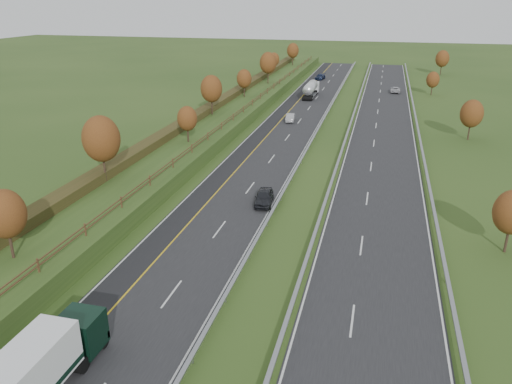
% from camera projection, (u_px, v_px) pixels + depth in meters
% --- Properties ---
extents(ground, '(400.00, 400.00, 0.00)m').
position_uv_depth(ground, '(325.00, 147.00, 77.26)').
color(ground, '#2C4619').
rests_on(ground, ground).
extents(near_carriageway, '(10.50, 200.00, 0.04)m').
position_uv_depth(near_carriageway, '(281.00, 136.00, 83.59)').
color(near_carriageway, black).
rests_on(near_carriageway, ground).
extents(far_carriageway, '(10.50, 200.00, 0.04)m').
position_uv_depth(far_carriageway, '(382.00, 142.00, 79.81)').
color(far_carriageway, black).
rests_on(far_carriageway, ground).
extents(hard_shoulder, '(3.00, 200.00, 0.04)m').
position_uv_depth(hard_shoulder, '(259.00, 134.00, 84.45)').
color(hard_shoulder, black).
rests_on(hard_shoulder, ground).
extents(lane_markings, '(26.75, 200.00, 0.01)m').
position_uv_depth(lane_markings, '(319.00, 138.00, 82.01)').
color(lane_markings, silver).
rests_on(lane_markings, near_carriageway).
extents(embankment_left, '(12.00, 200.00, 2.00)m').
position_uv_depth(embankment_left, '(208.00, 125.00, 86.21)').
color(embankment_left, '#2C4619').
rests_on(embankment_left, ground).
extents(hedge_left, '(2.20, 180.00, 1.10)m').
position_uv_depth(hedge_left, '(196.00, 116.00, 86.10)').
color(hedge_left, '#313315').
rests_on(hedge_left, embankment_left).
extents(fence_left, '(0.12, 189.06, 1.20)m').
position_uv_depth(fence_left, '(232.00, 117.00, 84.18)').
color(fence_left, '#422B19').
rests_on(fence_left, embankment_left).
extents(median_barrier_near, '(0.32, 200.00, 0.71)m').
position_uv_depth(median_barrier_near, '(315.00, 134.00, 82.07)').
color(median_barrier_near, gray).
rests_on(median_barrier_near, ground).
extents(median_barrier_far, '(0.32, 200.00, 0.71)m').
position_uv_depth(median_barrier_far, '(346.00, 136.00, 80.90)').
color(median_barrier_far, gray).
rests_on(median_barrier_far, ground).
extents(outer_barrier_far, '(0.32, 200.00, 0.71)m').
position_uv_depth(outer_barrier_far, '(420.00, 141.00, 78.27)').
color(outer_barrier_far, gray).
rests_on(outer_barrier_far, ground).
extents(trees_left, '(6.64, 164.30, 7.66)m').
position_uv_depth(trees_left, '(202.00, 98.00, 81.13)').
color(trees_left, '#2D2116').
rests_on(trees_left, embankment_left).
extents(trees_far, '(8.45, 118.60, 7.12)m').
position_uv_depth(trees_far, '(453.00, 89.00, 101.57)').
color(trees_far, '#2D2116').
rests_on(trees_far, ground).
extents(road_tanker, '(2.40, 11.22, 3.46)m').
position_uv_depth(road_tanker, '(311.00, 89.00, 115.26)').
color(road_tanker, silver).
rests_on(road_tanker, near_carriageway).
extents(car_dark_near, '(2.45, 4.92, 1.61)m').
position_uv_depth(car_dark_near, '(264.00, 197.00, 55.77)').
color(car_dark_near, black).
rests_on(car_dark_near, near_carriageway).
extents(car_silver_mid, '(1.95, 4.47, 1.43)m').
position_uv_depth(car_silver_mid, '(290.00, 118.00, 92.68)').
color(car_silver_mid, '#98999D').
rests_on(car_silver_mid, near_carriageway).
extents(car_small_far, '(2.72, 5.29, 1.47)m').
position_uv_depth(car_small_far, '(320.00, 77.00, 139.74)').
color(car_small_far, '#121C3A').
rests_on(car_small_far, near_carriageway).
extents(car_oncoming, '(2.26, 4.90, 1.36)m').
position_uv_depth(car_oncoming, '(395.00, 90.00, 120.69)').
color(car_oncoming, silver).
rests_on(car_oncoming, far_carriageway).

